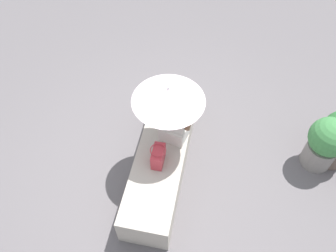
% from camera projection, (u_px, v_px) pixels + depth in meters
% --- Properties ---
extents(ground_plane, '(14.00, 14.00, 0.00)m').
position_uv_depth(ground_plane, '(162.00, 168.00, 4.82)').
color(ground_plane, '#605B5E').
extents(stone_bench, '(2.22, 0.62, 0.48)m').
position_uv_depth(stone_bench, '(162.00, 158.00, 4.63)').
color(stone_bench, '#A8A093').
rests_on(stone_bench, ground).
extents(person_seated, '(0.35, 0.50, 0.90)m').
position_uv_depth(person_seated, '(174.00, 118.00, 4.25)').
color(person_seated, beige).
rests_on(person_seated, stone_bench).
extents(parasol, '(0.85, 0.85, 1.01)m').
position_uv_depth(parasol, '(168.00, 95.00, 3.82)').
color(parasol, '#B7B7BC').
rests_on(parasol, stone_bench).
extents(handbag_black, '(0.26, 0.20, 0.27)m').
position_uv_depth(handbag_black, '(158.00, 156.00, 4.21)').
color(handbag_black, '#B2333D').
rests_on(handbag_black, stone_bench).
extents(magazine, '(0.34, 0.31, 0.01)m').
position_uv_depth(magazine, '(176.00, 106.00, 4.87)').
color(magazine, gold).
rests_on(magazine, stone_bench).
extents(planter_near, '(0.53, 0.53, 0.86)m').
position_uv_depth(planter_near, '(326.00, 142.00, 4.51)').
color(planter_near, gray).
rests_on(planter_near, ground).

